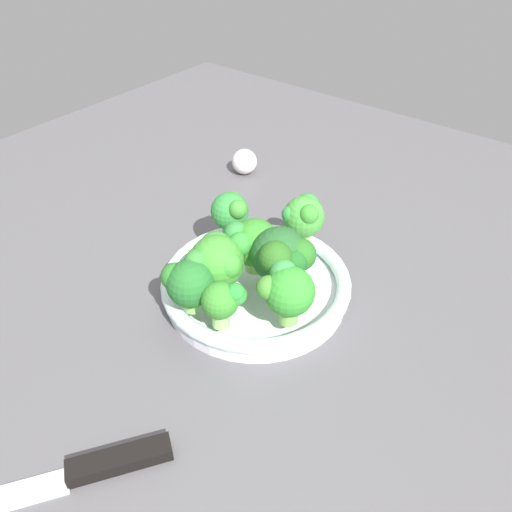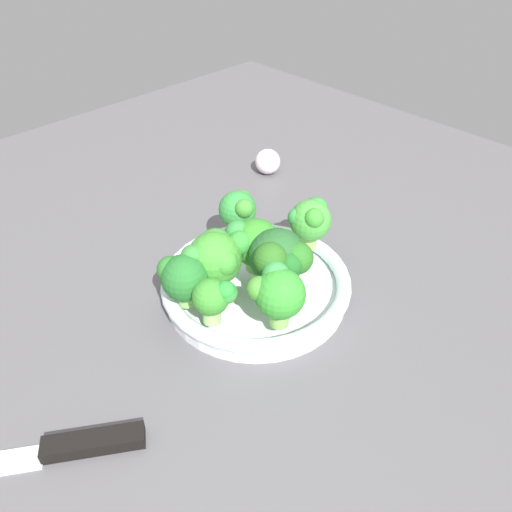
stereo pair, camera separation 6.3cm
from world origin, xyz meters
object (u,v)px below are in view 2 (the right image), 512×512
broccoli_floret_5 (214,257)px  broccoli_floret_7 (239,210)px  knife (42,452)px  broccoli_floret_2 (311,219)px  bowl (256,285)px  broccoli_floret_1 (184,276)px  broccoli_floret_3 (278,292)px  garlic_bulb (268,162)px  broccoli_floret_6 (214,297)px  broccoli_floret_0 (252,241)px  broccoli_floret_4 (280,258)px

broccoli_floret_5 → broccoli_floret_7: (9.00, 5.47, -0.03)cm
broccoli_floret_5 → knife: bearing=-171.2°
knife → broccoli_floret_2: bearing=1.7°
bowl → knife: bearing=-176.4°
broccoli_floret_1 → broccoli_floret_7: broccoli_floret_7 is taller
broccoli_floret_3 → broccoli_floret_5: size_ratio=0.97×
garlic_bulb → broccoli_floret_7: bearing=-144.9°
bowl → broccoli_floret_3: broccoli_floret_3 is taller
broccoli_floret_6 → broccoli_floret_7: broccoli_floret_7 is taller
broccoli_floret_5 → broccoli_floret_1: bearing=176.0°
knife → broccoli_floret_0: bearing=5.9°
broccoli_floret_1 → knife: (-21.03, -4.19, -6.68)cm
bowl → broccoli_floret_1: broccoli_floret_1 is taller
broccoli_floret_3 → broccoli_floret_7: broccoli_floret_3 is taller
broccoli_floret_0 → broccoli_floret_1: (-9.65, 1.01, -0.33)cm
broccoli_floret_2 → knife: (-39.27, -1.19, -7.14)cm
broccoli_floret_5 → bowl: bearing=-22.1°
broccoli_floret_1 → garlic_bulb: bearing=30.0°
broccoli_floret_4 → broccoli_floret_6: size_ratio=1.44×
broccoli_floret_0 → broccoli_floret_3: broccoli_floret_3 is taller
broccoli_floret_3 → garlic_bulb: bearing=45.9°
broccoli_floret_1 → broccoli_floret_3: bearing=-62.5°
broccoli_floret_2 → broccoli_floret_5: bearing=169.1°
broccoli_floret_7 → broccoli_floret_1: bearing=-158.6°
broccoli_floret_1 → broccoli_floret_4: (9.06, -6.23, 1.03)cm
broccoli_floret_4 → broccoli_floret_6: bearing=170.5°
broccoli_floret_0 → broccoli_floret_4: (-0.59, -5.22, 0.70)cm
broccoli_floret_3 → garlic_bulb: (27.86, 28.76, -5.58)cm
broccoli_floret_2 → broccoli_floret_6: (-17.93, -1.76, -0.82)cm
broccoli_floret_2 → broccoli_floret_3: bearing=-153.0°
broccoli_floret_3 → broccoli_floret_4: broccoli_floret_4 is taller
broccoli_floret_4 → broccoli_floret_7: 12.14cm
broccoli_floret_6 → broccoli_floret_1: bearing=93.8°
broccoli_floret_3 → broccoli_floret_5: bearing=95.2°
broccoli_floret_0 → knife: bearing=-174.1°
bowl → broccoli_floret_5: size_ratio=3.20×
broccoli_floret_2 → broccoli_floret_7: (-5.04, 8.18, -0.02)cm
broccoli_floret_5 → broccoli_floret_7: 10.53cm
knife → broccoli_floret_6: bearing=-1.5°
broccoli_floret_7 → knife: broccoli_floret_7 is taller
bowl → broccoli_floret_4: size_ratio=2.93×
broccoli_floret_7 → broccoli_floret_5: bearing=-148.7°
broccoli_floret_7 → knife: bearing=-164.7°
broccoli_floret_2 → garlic_bulb: bearing=56.4°
broccoli_floret_4 → broccoli_floret_5: broccoli_floret_4 is taller
broccoli_floret_1 → broccoli_floret_2: broccoli_floret_2 is taller
broccoli_floret_4 → broccoli_floret_7: bearing=70.0°
broccoli_floret_3 → broccoli_floret_5: broccoli_floret_5 is taller
bowl → garlic_bulb: (23.81, 21.32, 0.50)cm
broccoli_floret_3 → garlic_bulb: size_ratio=1.66×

